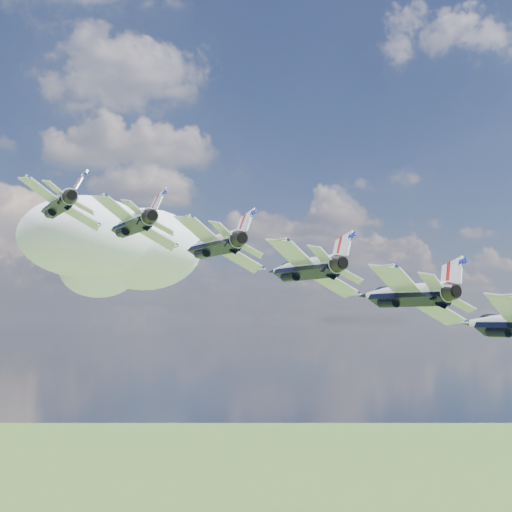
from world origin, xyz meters
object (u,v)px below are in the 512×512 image
object	(u,v)px
jet_1	(131,224)
jet_4	(403,294)
jet_2	(212,245)
jet_3	(302,268)
jet_0	(58,205)

from	to	relation	value
jet_1	jet_4	bearing A→B (deg)	-49.09
jet_2	jet_4	world-z (taller)	jet_2
jet_3	jet_4	world-z (taller)	jet_3
jet_0	jet_3	world-z (taller)	jet_0
jet_0	jet_3	bearing A→B (deg)	-49.09
jet_1	jet_0	bearing A→B (deg)	130.91
jet_0	jet_1	world-z (taller)	jet_0
jet_0	jet_2	distance (m)	24.24
jet_0	jet_2	bearing A→B (deg)	-49.09
jet_1	jet_4	size ratio (longest dim) A/B	1.00
jet_2	jet_3	bearing A→B (deg)	-49.09
jet_1	jet_2	xyz separation A→B (m)	(8.91, -7.57, -3.21)
jet_1	jet_3	distance (m)	24.24
jet_3	jet_4	size ratio (longest dim) A/B	1.00
jet_0	jet_1	xyz separation A→B (m)	(8.91, -7.57, -3.21)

